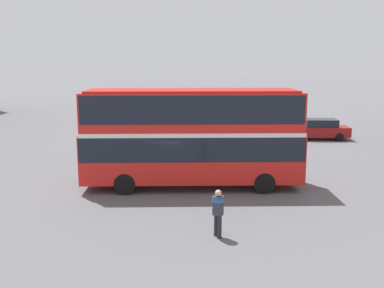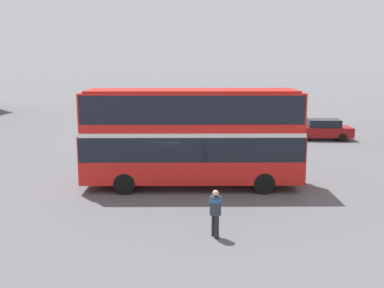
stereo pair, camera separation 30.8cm
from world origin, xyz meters
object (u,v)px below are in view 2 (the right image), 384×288
object	(u,v)px
pedestrian_foreground	(215,209)
parked_car_kerb_near	(321,129)
double_decker_bus	(192,132)
parked_car_kerb_far	(225,123)

from	to	relation	value
pedestrian_foreground	parked_car_kerb_near	bearing A→B (deg)	-136.66
pedestrian_foreground	parked_car_kerb_near	xyz separation A→B (m)	(7.73, 19.67, -0.27)
double_decker_bus	pedestrian_foreground	size ratio (longest dim) A/B	6.14
parked_car_kerb_far	double_decker_bus	bearing A→B (deg)	71.54
parked_car_kerb_near	parked_car_kerb_far	size ratio (longest dim) A/B	1.12
double_decker_bus	parked_car_kerb_near	world-z (taller)	double_decker_bus
double_decker_bus	parked_car_kerb_near	bearing A→B (deg)	51.73
double_decker_bus	parked_car_kerb_near	distance (m)	16.32
double_decker_bus	parked_car_kerb_far	distance (m)	16.33
parked_car_kerb_near	parked_car_kerb_far	world-z (taller)	parked_car_kerb_far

